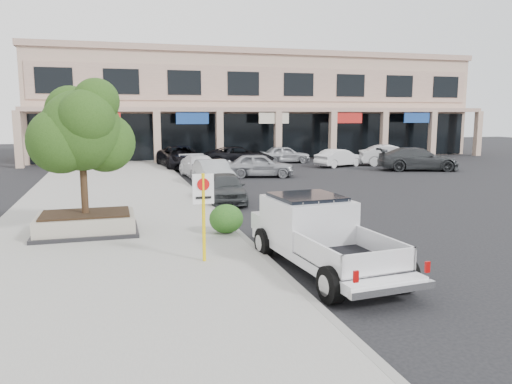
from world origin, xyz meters
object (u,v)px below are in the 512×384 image
at_px(lot_car_f, 391,155).
at_px(planter, 86,223).
at_px(planter_tree, 86,131).
at_px(curb_car_c, 200,167).
at_px(no_parking_sign, 203,205).
at_px(curb_car_d, 181,157).
at_px(lot_car_d, 240,156).
at_px(lot_car_e, 285,154).
at_px(lot_car_b, 339,158).
at_px(curb_car_a, 226,188).
at_px(lot_car_a, 259,165).
at_px(lot_car_c, 418,159).
at_px(pickup_truck, 326,237).
at_px(curb_car_b, 213,173).

bearing_deg(lot_car_f, planter, 147.26).
height_order(planter_tree, curb_car_c, planter_tree).
xyz_separation_m(no_parking_sign, curb_car_d, (2.58, 24.06, -0.82)).
relative_size(lot_car_d, lot_car_e, 1.30).
bearing_deg(curb_car_d, lot_car_d, 1.11).
distance_m(planter_tree, lot_car_f, 27.66).
distance_m(planter_tree, lot_car_e, 25.96).
bearing_deg(planter, lot_car_b, 45.85).
height_order(curb_car_a, lot_car_a, lot_car_a).
relative_size(lot_car_c, lot_car_f, 1.16).
bearing_deg(curb_car_c, curb_car_d, 88.92).
distance_m(planter, curb_car_a, 7.69).
height_order(no_parking_sign, curb_car_d, no_parking_sign).
xyz_separation_m(no_parking_sign, lot_car_d, (7.15, 24.62, -0.89)).
bearing_deg(curb_car_a, planter_tree, -132.51).
xyz_separation_m(pickup_truck, lot_car_e, (8.38, 27.03, -0.21)).
xyz_separation_m(planter_tree, curb_car_a, (5.59, 4.98, -2.74)).
bearing_deg(lot_car_e, lot_car_d, 109.24).
distance_m(planter_tree, lot_car_c, 25.65).
bearing_deg(planter, curb_car_d, 74.16).
distance_m(lot_car_c, lot_car_e, 10.56).
xyz_separation_m(curb_car_c, lot_car_a, (3.63, -0.79, 0.06)).
xyz_separation_m(pickup_truck, lot_car_f, (15.57, 22.81, -0.12)).
bearing_deg(no_parking_sign, lot_car_b, 56.98).
bearing_deg(pickup_truck, curb_car_d, 85.61).
distance_m(planter, lot_car_e, 26.02).
height_order(curb_car_b, lot_car_d, lot_car_d).
bearing_deg(lot_car_b, no_parking_sign, 126.13).
bearing_deg(curb_car_d, lot_car_f, -14.92).
bearing_deg(planter_tree, lot_car_b, 45.83).
bearing_deg(planter_tree, curb_car_a, 41.71).
distance_m(pickup_truck, curb_car_b, 15.63).
bearing_deg(lot_car_d, lot_car_e, -68.58).
bearing_deg(lot_car_c, pickup_truck, 157.55).
xyz_separation_m(lot_car_a, lot_car_e, (4.56, 8.18, -0.05)).
xyz_separation_m(lot_car_a, lot_car_c, (11.79, 0.48, 0.06)).
xyz_separation_m(curb_car_a, lot_car_b, (11.60, 12.71, -0.01)).
height_order(curb_car_a, curb_car_c, curb_car_c).
bearing_deg(curb_car_a, lot_car_d, 79.42).
bearing_deg(pickup_truck, planter_tree, 131.78).
distance_m(curb_car_d, lot_car_a, 7.67).
relative_size(lot_car_b, lot_car_e, 0.98).
height_order(curb_car_d, lot_car_f, curb_car_d).
xyz_separation_m(planter_tree, lot_car_d, (10.12, 20.43, -2.67)).
relative_size(planter_tree, lot_car_b, 0.99).
bearing_deg(lot_car_a, curb_car_a, 168.22).
xyz_separation_m(planter_tree, no_parking_sign, (2.97, -4.19, -1.78)).
bearing_deg(lot_car_b, lot_car_d, 47.98).
distance_m(curb_car_c, lot_car_c, 15.42).
xyz_separation_m(lot_car_d, lot_car_e, (4.08, 1.13, -0.04)).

